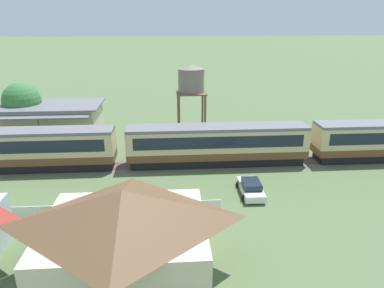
{
  "coord_description": "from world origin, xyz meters",
  "views": [
    {
      "loc": [
        -6.86,
        -34.44,
        14.65
      ],
      "look_at": [
        -4.53,
        -1.71,
        2.65
      ],
      "focal_mm": 32.0,
      "sensor_mm": 36.0,
      "label": 1
    }
  ],
  "objects_px": {
    "water_tower": "(191,81)",
    "cottage_brown_roof": "(125,230)",
    "passenger_train": "(123,145)",
    "parked_car_white": "(251,188)",
    "yard_tree_1": "(22,101)",
    "station_building": "(52,120)"
  },
  "relations": [
    {
      "from": "water_tower",
      "to": "cottage_brown_roof",
      "type": "xyz_separation_m",
      "value": [
        -5.74,
        -25.59,
        -4.51
      ]
    },
    {
      "from": "passenger_train",
      "to": "parked_car_white",
      "type": "bearing_deg",
      "value": -30.29
    },
    {
      "from": "water_tower",
      "to": "yard_tree_1",
      "type": "relative_size",
      "value": 1.34
    },
    {
      "from": "passenger_train",
      "to": "yard_tree_1",
      "type": "bearing_deg",
      "value": 140.69
    },
    {
      "from": "station_building",
      "to": "cottage_brown_roof",
      "type": "height_order",
      "value": "cottage_brown_roof"
    },
    {
      "from": "parked_car_white",
      "to": "cottage_brown_roof",
      "type": "bearing_deg",
      "value": 133.3
    },
    {
      "from": "passenger_train",
      "to": "parked_car_white",
      "type": "relative_size",
      "value": 19.17
    },
    {
      "from": "water_tower",
      "to": "parked_car_white",
      "type": "relative_size",
      "value": 2.25
    },
    {
      "from": "yard_tree_1",
      "to": "parked_car_white",
      "type": "bearing_deg",
      "value": -35.47
    },
    {
      "from": "passenger_train",
      "to": "station_building",
      "type": "bearing_deg",
      "value": 133.52
    },
    {
      "from": "passenger_train",
      "to": "cottage_brown_roof",
      "type": "distance_m",
      "value": 16.11
    },
    {
      "from": "water_tower",
      "to": "yard_tree_1",
      "type": "distance_m",
      "value": 22.36
    },
    {
      "from": "cottage_brown_roof",
      "to": "parked_car_white",
      "type": "relative_size",
      "value": 2.49
    },
    {
      "from": "passenger_train",
      "to": "station_building",
      "type": "distance_m",
      "value": 15.49
    },
    {
      "from": "cottage_brown_roof",
      "to": "parked_car_white",
      "type": "distance_m",
      "value": 13.6
    },
    {
      "from": "passenger_train",
      "to": "station_building",
      "type": "xyz_separation_m",
      "value": [
        -10.67,
        11.23,
        -0.22
      ]
    },
    {
      "from": "parked_car_white",
      "to": "yard_tree_1",
      "type": "relative_size",
      "value": 0.59
    },
    {
      "from": "parked_car_white",
      "to": "passenger_train",
      "type": "bearing_deg",
      "value": 60.59
    },
    {
      "from": "passenger_train",
      "to": "yard_tree_1",
      "type": "relative_size",
      "value": 11.36
    },
    {
      "from": "passenger_train",
      "to": "water_tower",
      "type": "relative_size",
      "value": 8.51
    },
    {
      "from": "station_building",
      "to": "parked_car_white",
      "type": "relative_size",
      "value": 3.16
    },
    {
      "from": "cottage_brown_roof",
      "to": "parked_car_white",
      "type": "height_order",
      "value": "cottage_brown_roof"
    }
  ]
}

